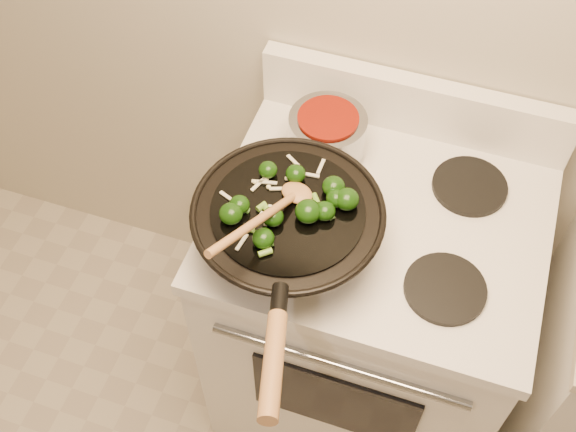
% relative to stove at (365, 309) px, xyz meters
% --- Properties ---
extents(stove, '(0.78, 0.67, 1.08)m').
position_rel_stove_xyz_m(stove, '(0.00, 0.00, 0.00)').
color(stove, white).
rests_on(stove, ground).
extents(wok, '(0.42, 0.68, 0.21)m').
position_rel_stove_xyz_m(wok, '(-0.18, -0.16, 0.53)').
color(wok, black).
rests_on(wok, stove).
extents(stirfry, '(0.29, 0.29, 0.05)m').
position_rel_stove_xyz_m(stirfry, '(-0.17, -0.15, 0.61)').
color(stirfry, black).
rests_on(stirfry, wok).
extents(wooden_spoon, '(0.13, 0.32, 0.13)m').
position_rel_stove_xyz_m(wooden_spoon, '(-0.20, -0.19, 0.63)').
color(wooden_spoon, '#A57141').
rests_on(wooden_spoon, wok).
extents(saucepan, '(0.19, 0.29, 0.11)m').
position_rel_stove_xyz_m(saucepan, '(-0.18, 0.15, 0.52)').
color(saucepan, '#92959A').
rests_on(saucepan, stove).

